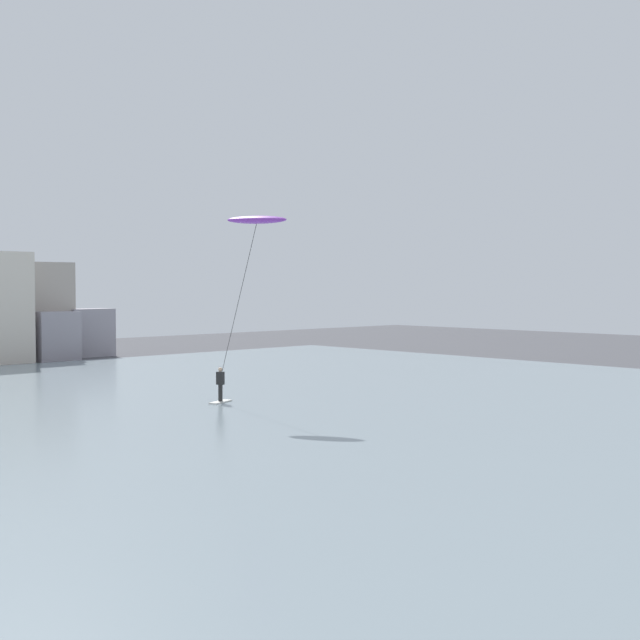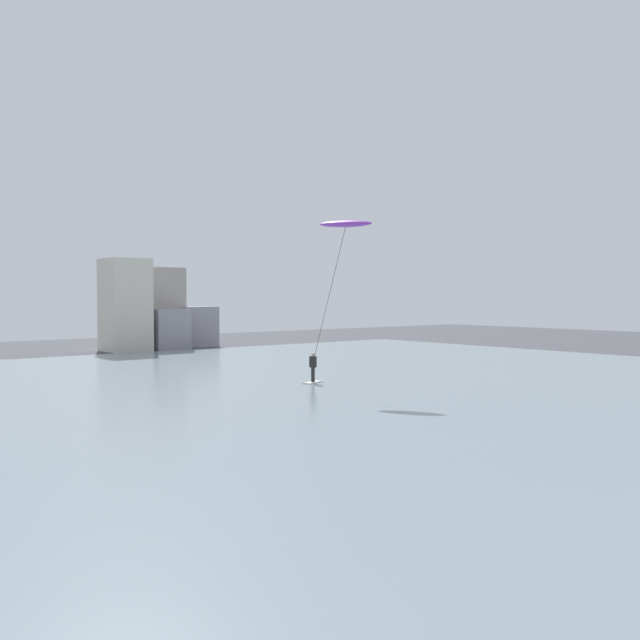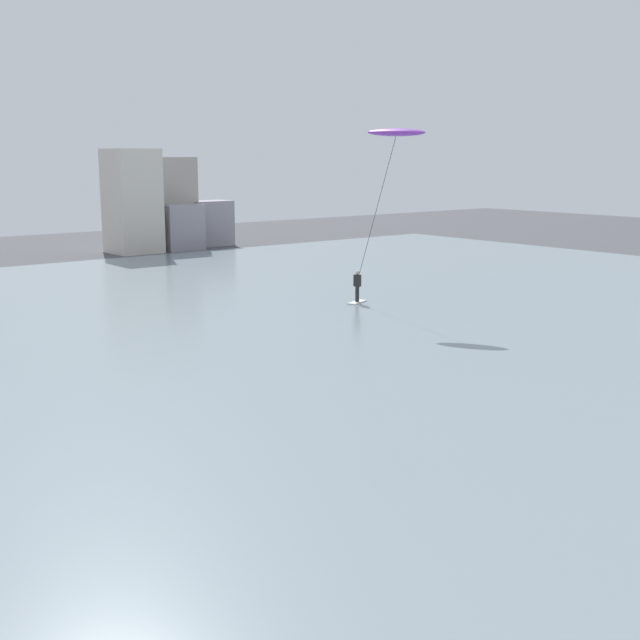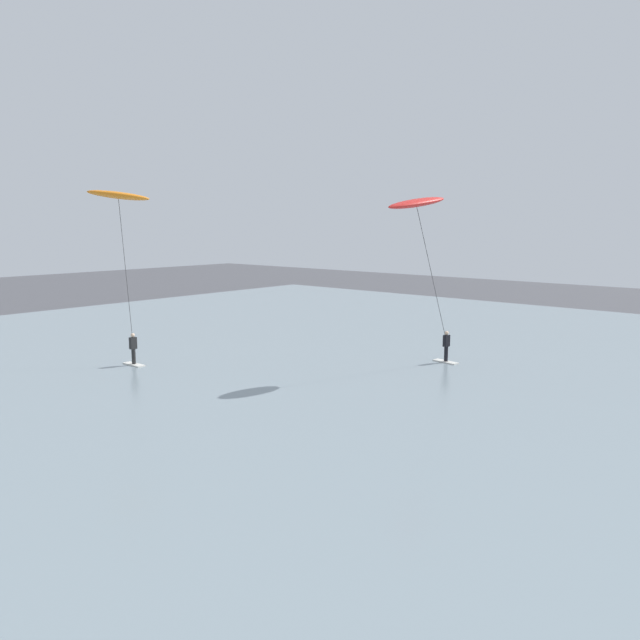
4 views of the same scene
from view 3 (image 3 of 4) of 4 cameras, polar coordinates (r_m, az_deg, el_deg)
name	(u,v)px [view 3 (image 3 of 4)]	position (r m, az deg, el deg)	size (l,w,h in m)	color
water_bay	(146,339)	(34.68, -11.87, -1.29)	(84.00, 52.00, 0.10)	gray
far_shore_buildings	(160,208)	(67.86, -10.91, 7.56)	(10.91, 4.39, 7.97)	beige
kitesurfer_purple	(391,152)	(40.24, 4.93, 11.43)	(2.16, 4.19, 8.65)	silver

